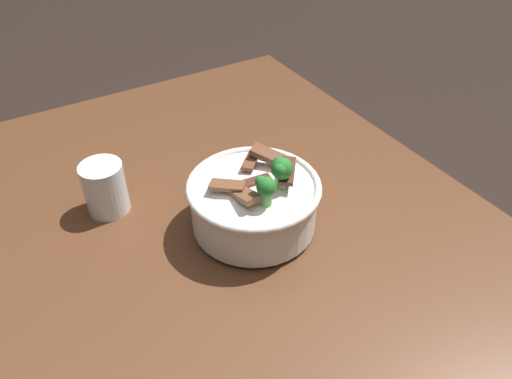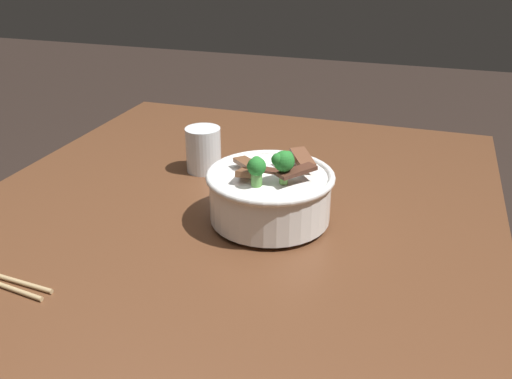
% 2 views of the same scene
% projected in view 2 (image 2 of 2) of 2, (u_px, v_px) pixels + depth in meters
% --- Properties ---
extents(dining_table, '(1.45, 0.95, 0.77)m').
position_uv_depth(dining_table, '(194.00, 307.00, 0.89)').
color(dining_table, '#56331E').
rests_on(dining_table, ground).
extents(rice_bowl, '(0.22, 0.22, 0.15)m').
position_uv_depth(rice_bowl, '(270.00, 191.00, 0.92)').
color(rice_bowl, white).
rests_on(rice_bowl, dining_table).
extents(drinking_glass, '(0.07, 0.07, 0.09)m').
position_uv_depth(drinking_glass, '(204.00, 152.00, 1.13)').
color(drinking_glass, white).
rests_on(drinking_glass, dining_table).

